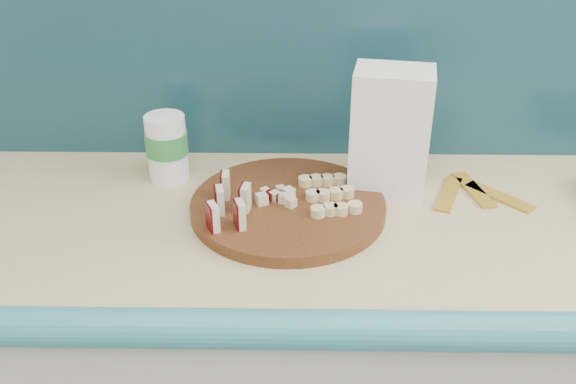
# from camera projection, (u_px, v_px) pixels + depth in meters

# --- Properties ---
(backsplash) EXTENTS (2.20, 0.02, 0.50)m
(backsplash) POSITION_uv_depth(u_px,v_px,m) (419.00, 42.00, 1.31)
(backsplash) COLOR teal
(backsplash) RESTS_ON kitchen_counter
(cutting_board) EXTENTS (0.43, 0.43, 0.02)m
(cutting_board) POSITION_uv_depth(u_px,v_px,m) (288.00, 207.00, 1.20)
(cutting_board) COLOR #40240D
(cutting_board) RESTS_ON kitchen_counter
(apple_wedges) EXTENTS (0.07, 0.15, 0.05)m
(apple_wedges) POSITION_uv_depth(u_px,v_px,m) (228.00, 203.00, 1.14)
(apple_wedges) COLOR beige
(apple_wedges) RESTS_ON cutting_board
(apple_chunks) EXTENTS (0.05, 0.06, 0.02)m
(apple_chunks) POSITION_uv_depth(u_px,v_px,m) (276.00, 198.00, 1.19)
(apple_chunks) COLOR beige
(apple_chunks) RESTS_ON cutting_board
(banana_slices) EXTENTS (0.11, 0.15, 0.02)m
(banana_slices) POSITION_uv_depth(u_px,v_px,m) (329.00, 194.00, 1.20)
(banana_slices) COLOR beige
(banana_slices) RESTS_ON cutting_board
(flour_bag) EXTENTS (0.16, 0.13, 0.25)m
(flour_bag) POSITION_uv_depth(u_px,v_px,m) (390.00, 133.00, 1.22)
(flour_bag) COLOR white
(flour_bag) RESTS_ON kitchen_counter
(canister) EXTENTS (0.09, 0.09, 0.14)m
(canister) POSITION_uv_depth(u_px,v_px,m) (167.00, 146.00, 1.29)
(canister) COLOR white
(canister) RESTS_ON kitchen_counter
(banana_peel) EXTENTS (0.20, 0.16, 0.01)m
(banana_peel) POSITION_uv_depth(u_px,v_px,m) (474.00, 193.00, 1.26)
(banana_peel) COLOR gold
(banana_peel) RESTS_ON kitchen_counter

